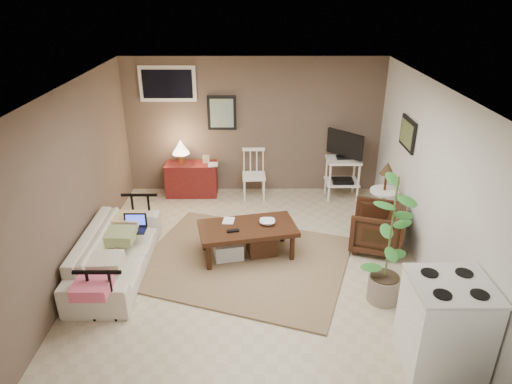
{
  "coord_description": "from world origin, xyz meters",
  "views": [
    {
      "loc": [
        0.02,
        -5.26,
        3.49
      ],
      "look_at": [
        0.04,
        0.35,
        0.92
      ],
      "focal_mm": 32.0,
      "sensor_mm": 36.0,
      "label": 1
    }
  ],
  "objects_px": {
    "red_console": "(191,176)",
    "side_table": "(385,189)",
    "tv_stand": "(343,164)",
    "armchair": "(377,226)",
    "sofa": "(115,246)",
    "stove": "(445,325)",
    "spindle_chair": "(254,176)",
    "potted_plant": "(390,237)",
    "coffee_table": "(247,239)"
  },
  "relations": [
    {
      "from": "red_console",
      "to": "side_table",
      "type": "distance_m",
      "value": 3.37
    },
    {
      "from": "tv_stand",
      "to": "armchair",
      "type": "distance_m",
      "value": 1.77
    },
    {
      "from": "side_table",
      "to": "armchair",
      "type": "relative_size",
      "value": 1.57
    },
    {
      "from": "sofa",
      "to": "stove",
      "type": "relative_size",
      "value": 2.06
    },
    {
      "from": "tv_stand",
      "to": "side_table",
      "type": "height_order",
      "value": "tv_stand"
    },
    {
      "from": "spindle_chair",
      "to": "tv_stand",
      "type": "distance_m",
      "value": 1.57
    },
    {
      "from": "sofa",
      "to": "potted_plant",
      "type": "distance_m",
      "value": 3.45
    },
    {
      "from": "spindle_chair",
      "to": "armchair",
      "type": "bearing_deg",
      "value": -44.7
    },
    {
      "from": "side_table",
      "to": "armchair",
      "type": "distance_m",
      "value": 0.65
    },
    {
      "from": "side_table",
      "to": "stove",
      "type": "height_order",
      "value": "side_table"
    },
    {
      "from": "red_console",
      "to": "potted_plant",
      "type": "relative_size",
      "value": 0.64
    },
    {
      "from": "tv_stand",
      "to": "red_console",
      "type": "bearing_deg",
      "value": 177.67
    },
    {
      "from": "red_console",
      "to": "tv_stand",
      "type": "xyz_separation_m",
      "value": [
        2.68,
        -0.11,
        0.28
      ]
    },
    {
      "from": "red_console",
      "to": "armchair",
      "type": "relative_size",
      "value": 1.44
    },
    {
      "from": "red_console",
      "to": "spindle_chair",
      "type": "distance_m",
      "value": 1.13
    },
    {
      "from": "tv_stand",
      "to": "spindle_chair",
      "type": "bearing_deg",
      "value": 179.97
    },
    {
      "from": "potted_plant",
      "to": "stove",
      "type": "bearing_deg",
      "value": -73.43
    },
    {
      "from": "tv_stand",
      "to": "potted_plant",
      "type": "bearing_deg",
      "value": -90.02
    },
    {
      "from": "sofa",
      "to": "spindle_chair",
      "type": "relative_size",
      "value": 2.3
    },
    {
      "from": "spindle_chair",
      "to": "tv_stand",
      "type": "height_order",
      "value": "tv_stand"
    },
    {
      "from": "tv_stand",
      "to": "armchair",
      "type": "bearing_deg",
      "value": -83.53
    },
    {
      "from": "spindle_chair",
      "to": "armchair",
      "type": "xyz_separation_m",
      "value": [
        1.75,
        -1.73,
        -0.05
      ]
    },
    {
      "from": "spindle_chair",
      "to": "tv_stand",
      "type": "bearing_deg",
      "value": -0.03
    },
    {
      "from": "side_table",
      "to": "armchair",
      "type": "bearing_deg",
      "value": -111.11
    },
    {
      "from": "red_console",
      "to": "coffee_table",
      "type": "bearing_deg",
      "value": -63.19
    },
    {
      "from": "potted_plant",
      "to": "side_table",
      "type": "bearing_deg",
      "value": 76.86
    },
    {
      "from": "coffee_table",
      "to": "potted_plant",
      "type": "distance_m",
      "value": 2.01
    },
    {
      "from": "coffee_table",
      "to": "spindle_chair",
      "type": "relative_size",
      "value": 1.63
    },
    {
      "from": "tv_stand",
      "to": "armchair",
      "type": "xyz_separation_m",
      "value": [
        0.2,
        -1.73,
        -0.28
      ]
    },
    {
      "from": "red_console",
      "to": "side_table",
      "type": "height_order",
      "value": "side_table"
    },
    {
      "from": "armchair",
      "to": "potted_plant",
      "type": "relative_size",
      "value": 0.44
    },
    {
      "from": "sofa",
      "to": "spindle_chair",
      "type": "bearing_deg",
      "value": -37.95
    },
    {
      "from": "sofa",
      "to": "red_console",
      "type": "bearing_deg",
      "value": -15.57
    },
    {
      "from": "coffee_table",
      "to": "armchair",
      "type": "height_order",
      "value": "armchair"
    },
    {
      "from": "tv_stand",
      "to": "potted_plant",
      "type": "xyz_separation_m",
      "value": [
        -0.0,
        -2.92,
        0.23
      ]
    },
    {
      "from": "tv_stand",
      "to": "armchair",
      "type": "relative_size",
      "value": 1.68
    },
    {
      "from": "red_console",
      "to": "stove",
      "type": "distance_m",
      "value": 5.03
    },
    {
      "from": "coffee_table",
      "to": "spindle_chair",
      "type": "bearing_deg",
      "value": 87.25
    },
    {
      "from": "sofa",
      "to": "red_console",
      "type": "distance_m",
      "value": 2.51
    },
    {
      "from": "coffee_table",
      "to": "armchair",
      "type": "bearing_deg",
      "value": 6.39
    },
    {
      "from": "red_console",
      "to": "spindle_chair",
      "type": "relative_size",
      "value": 1.19
    },
    {
      "from": "red_console",
      "to": "armchair",
      "type": "xyz_separation_m",
      "value": [
        2.88,
        -1.84,
        0.0
      ]
    },
    {
      "from": "sofa",
      "to": "tv_stand",
      "type": "xyz_separation_m",
      "value": [
        3.36,
        2.31,
        0.25
      ]
    },
    {
      "from": "sofa",
      "to": "armchair",
      "type": "height_order",
      "value": "sofa"
    },
    {
      "from": "tv_stand",
      "to": "stove",
      "type": "distance_m",
      "value": 3.95
    },
    {
      "from": "armchair",
      "to": "sofa",
      "type": "bearing_deg",
      "value": -62.86
    },
    {
      "from": "red_console",
      "to": "tv_stand",
      "type": "distance_m",
      "value": 2.7
    },
    {
      "from": "sofa",
      "to": "stove",
      "type": "distance_m",
      "value": 4.0
    },
    {
      "from": "coffee_table",
      "to": "spindle_chair",
      "type": "height_order",
      "value": "spindle_chair"
    },
    {
      "from": "spindle_chair",
      "to": "stove",
      "type": "distance_m",
      "value": 4.35
    }
  ]
}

